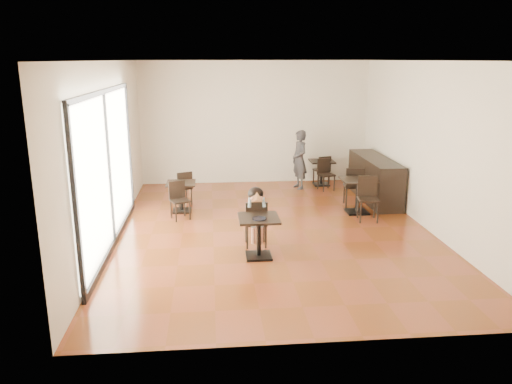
{
  "coord_description": "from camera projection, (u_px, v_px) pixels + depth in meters",
  "views": [
    {
      "loc": [
        -1.18,
        -9.12,
        3.23
      ],
      "look_at": [
        -0.42,
        -0.82,
        1.0
      ],
      "focal_mm": 35.0,
      "sensor_mm": 36.0,
      "label": 1
    }
  ],
  "objects": [
    {
      "name": "plate",
      "position": [
        259.0,
        219.0,
        8.12
      ],
      "size": [
        0.24,
        0.24,
        0.01
      ],
      "primitive_type": "cylinder",
      "color": "black",
      "rests_on": "child_table"
    },
    {
      "name": "chair_back_a",
      "position": [
        322.0,
        170.0,
        13.12
      ],
      "size": [
        0.44,
        0.44,
        0.79
      ],
      "primitive_type": null,
      "rotation": [
        0.0,
        0.0,
        3.42
      ],
      "color": "black",
      "rests_on": "floor"
    },
    {
      "name": "service_counter",
      "position": [
        375.0,
        179.0,
        11.74
      ],
      "size": [
        0.6,
        2.4,
        1.0
      ],
      "primitive_type": "cube",
      "color": "black",
      "rests_on": "floor"
    },
    {
      "name": "pizza_slice",
      "position": [
        257.0,
        199.0,
        8.51
      ],
      "size": [
        0.25,
        0.19,
        0.06
      ],
      "primitive_type": null,
      "color": "#DBB769",
      "rests_on": "child"
    },
    {
      "name": "chair_mid_a",
      "position": [
        353.0,
        186.0,
        11.24
      ],
      "size": [
        0.45,
        0.45,
        0.9
      ],
      "primitive_type": null,
      "rotation": [
        0.0,
        0.0,
        3.02
      ],
      "color": "black",
      "rests_on": "floor"
    },
    {
      "name": "child",
      "position": [
        256.0,
        217.0,
        8.8
      ],
      "size": [
        0.38,
        0.53,
        1.06
      ],
      "primitive_type": null,
      "color": "gray",
      "rests_on": "child_chair"
    },
    {
      "name": "floor",
      "position": [
        273.0,
        230.0,
        9.71
      ],
      "size": [
        6.0,
        8.0,
        0.01
      ],
      "primitive_type": "cube",
      "color": "brown",
      "rests_on": "ground"
    },
    {
      "name": "wall_right",
      "position": [
        429.0,
        147.0,
        9.56
      ],
      "size": [
        0.01,
        8.0,
        3.2
      ],
      "primitive_type": "cube",
      "color": "beige",
      "rests_on": "floor"
    },
    {
      "name": "child_chair",
      "position": [
        256.0,
        223.0,
        8.82
      ],
      "size": [
        0.38,
        0.38,
        0.85
      ],
      "primitive_type": null,
      "rotation": [
        0.0,
        0.0,
        3.14
      ],
      "color": "black",
      "rests_on": "floor"
    },
    {
      "name": "cafe_table_back",
      "position": [
        322.0,
        173.0,
        13.14
      ],
      "size": [
        0.77,
        0.77,
        0.66
      ],
      "primitive_type": null,
      "rotation": [
        0.0,
        0.0,
        0.28
      ],
      "color": "black",
      "rests_on": "floor"
    },
    {
      "name": "ceiling",
      "position": [
        275.0,
        61.0,
        8.88
      ],
      "size": [
        6.0,
        8.0,
        0.01
      ],
      "primitive_type": "cube",
      "color": "white",
      "rests_on": "floor"
    },
    {
      "name": "wall_back",
      "position": [
        255.0,
        123.0,
        13.14
      ],
      "size": [
        6.0,
        0.01,
        3.2
      ],
      "primitive_type": "cube",
      "color": "beige",
      "rests_on": "floor"
    },
    {
      "name": "adult_patron",
      "position": [
        300.0,
        160.0,
        12.68
      ],
      "size": [
        0.5,
        0.63,
        1.5
      ],
      "primitive_type": "imported",
      "rotation": [
        0.0,
        0.0,
        -1.29
      ],
      "color": "#38373C",
      "rests_on": "floor"
    },
    {
      "name": "cafe_table_left",
      "position": [
        181.0,
        197.0,
        10.83
      ],
      "size": [
        0.81,
        0.81,
        0.65
      ],
      "primitive_type": null,
      "rotation": [
        0.0,
        0.0,
        0.41
      ],
      "color": "black",
      "rests_on": "floor"
    },
    {
      "name": "child_table",
      "position": [
        259.0,
        237.0,
        8.31
      ],
      "size": [
        0.67,
        0.67,
        0.7
      ],
      "primitive_type": null,
      "color": "black",
      "rests_on": "floor"
    },
    {
      "name": "cafe_table_mid",
      "position": [
        357.0,
        196.0,
        10.73
      ],
      "size": [
        0.79,
        0.79,
        0.75
      ],
      "primitive_type": null,
      "rotation": [
        0.0,
        0.0,
        -0.12
      ],
      "color": "black",
      "rests_on": "floor"
    },
    {
      "name": "wall_left",
      "position": [
        110.0,
        152.0,
        9.03
      ],
      "size": [
        0.01,
        8.0,
        3.2
      ],
      "primitive_type": "cube",
      "color": "beige",
      "rests_on": "floor"
    },
    {
      "name": "storefront_window",
      "position": [
        107.0,
        168.0,
        8.6
      ],
      "size": [
        0.04,
        4.5,
        2.6
      ],
      "primitive_type": "cube",
      "color": "white",
      "rests_on": "floor"
    },
    {
      "name": "chair_left_a",
      "position": [
        183.0,
        188.0,
        11.35
      ],
      "size": [
        0.46,
        0.46,
        0.78
      ],
      "primitive_type": null,
      "rotation": [
        0.0,
        0.0,
        3.55
      ],
      "color": "black",
      "rests_on": "floor"
    },
    {
      "name": "chair_left_b",
      "position": [
        180.0,
        201.0,
        10.29
      ],
      "size": [
        0.46,
        0.46,
        0.78
      ],
      "primitive_type": null,
      "rotation": [
        0.0,
        0.0,
        0.41
      ],
      "color": "black",
      "rests_on": "floor"
    },
    {
      "name": "chair_back_b",
      "position": [
        326.0,
        175.0,
        12.59
      ],
      "size": [
        0.44,
        0.44,
        0.79
      ],
      "primitive_type": null,
      "rotation": [
        0.0,
        0.0,
        0.28
      ],
      "color": "black",
      "rests_on": "floor"
    },
    {
      "name": "wall_front",
      "position": [
        321.0,
        213.0,
        5.45
      ],
      "size": [
        6.0,
        0.01,
        3.2
      ],
      "primitive_type": "cube",
      "color": "beige",
      "rests_on": "floor"
    },
    {
      "name": "chair_mid_b",
      "position": [
        368.0,
        199.0,
        10.18
      ],
      "size": [
        0.45,
        0.45,
        0.9
      ],
      "primitive_type": null,
      "rotation": [
        0.0,
        0.0,
        -0.12
      ],
      "color": "black",
      "rests_on": "floor"
    }
  ]
}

